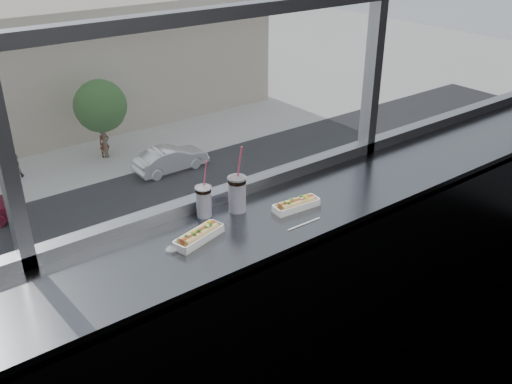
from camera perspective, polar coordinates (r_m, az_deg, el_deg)
wall_back_lower at (r=3.17m, az=-2.54°, el=-9.40°), size 6.00×0.00×6.00m
counter at (r=2.70m, az=0.61°, el=-3.21°), size 6.00×0.55×0.06m
counter_fascia at (r=2.84m, az=3.82°, el=-14.41°), size 6.00×0.04×1.04m
hotdog_tray_left at (r=2.51m, az=-5.74°, el=-4.31°), size 0.27×0.15×0.06m
hotdog_tray_right at (r=2.76m, az=4.06°, el=-1.20°), size 0.25×0.10×0.06m
soda_cup_left at (r=2.68m, az=-5.25°, el=-0.79°), size 0.08×0.08×0.29m
soda_cup_right at (r=2.71m, az=-1.90°, el=-0.02°), size 0.09×0.09×0.34m
loose_straw at (r=2.64m, az=4.83°, el=-3.20°), size 0.19×0.01×0.01m
wrapper at (r=2.46m, az=-8.21°, el=-5.58°), size 0.09×0.06×0.02m
car_near_d at (r=23.56m, az=-10.07°, el=-5.26°), size 2.68×6.20×2.05m
car_near_e at (r=26.87m, az=2.79°, el=-0.82°), size 2.49×5.66×1.86m
car_far_c at (r=32.10m, az=-8.56°, el=3.67°), size 2.45×5.65×1.87m
pedestrian_c at (r=33.57m, az=-23.21°, el=3.01°), size 0.96×0.72×2.17m
pedestrian_d at (r=34.75m, az=-14.96°, el=5.00°), size 0.91×0.68×2.05m
tree_right at (r=33.93m, az=-15.30°, el=8.29°), size 3.02×3.02×4.73m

